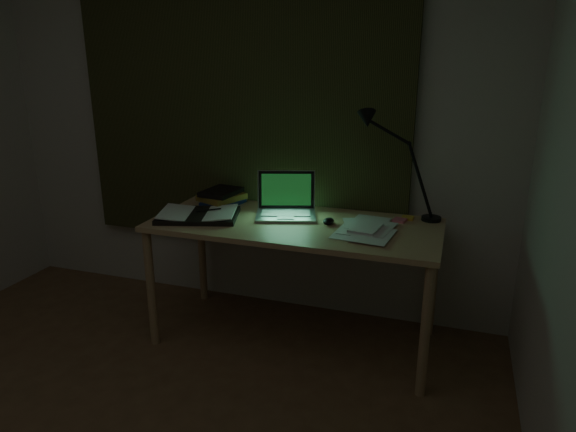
% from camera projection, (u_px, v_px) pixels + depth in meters
% --- Properties ---
extents(wall_back, '(3.50, 0.00, 2.50)m').
position_uv_depth(wall_back, '(241.00, 121.00, 3.32)').
color(wall_back, beige).
rests_on(wall_back, ground).
extents(curtain, '(2.20, 0.06, 2.00)m').
position_uv_depth(curtain, '(238.00, 90.00, 3.22)').
color(curtain, '#2A2D16').
rests_on(curtain, wall_back).
extents(desk, '(1.63, 0.72, 0.75)m').
position_uv_depth(desk, '(294.00, 282.00, 3.03)').
color(desk, tan).
rests_on(desk, floor).
extents(laptop, '(0.45, 0.48, 0.25)m').
position_uv_depth(laptop, '(286.00, 197.00, 2.98)').
color(laptop, '#A9A9AD').
rests_on(laptop, desk).
extents(open_textbook, '(0.53, 0.44, 0.04)m').
position_uv_depth(open_textbook, '(198.00, 214.00, 3.01)').
color(open_textbook, white).
rests_on(open_textbook, desk).
extents(book_stack, '(0.27, 0.30, 0.10)m').
position_uv_depth(book_stack, '(222.00, 197.00, 3.26)').
color(book_stack, white).
rests_on(book_stack, desk).
extents(loose_papers, '(0.39, 0.41, 0.02)m').
position_uv_depth(loose_papers, '(358.00, 227.00, 2.81)').
color(loose_papers, silver).
rests_on(loose_papers, desk).
extents(mouse, '(0.06, 0.09, 0.03)m').
position_uv_depth(mouse, '(328.00, 221.00, 2.89)').
color(mouse, black).
rests_on(mouse, desk).
extents(sticky_yellow, '(0.07, 0.07, 0.01)m').
position_uv_depth(sticky_yellow, '(408.00, 218.00, 2.98)').
color(sticky_yellow, gold).
rests_on(sticky_yellow, desk).
extents(sticky_pink, '(0.08, 0.08, 0.01)m').
position_uv_depth(sticky_pink, '(400.00, 220.00, 2.94)').
color(sticky_pink, '#F05D74').
rests_on(sticky_pink, desk).
extents(desk_lamp, '(0.45, 0.38, 0.60)m').
position_uv_depth(desk_lamp, '(436.00, 169.00, 2.87)').
color(desk_lamp, black).
rests_on(desk_lamp, desk).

